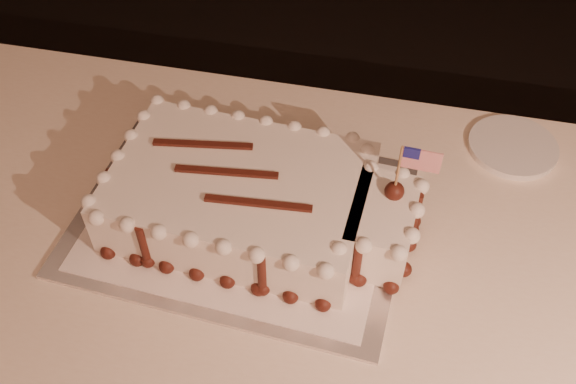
% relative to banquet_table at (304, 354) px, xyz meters
% --- Properties ---
extents(banquet_table, '(2.40, 0.80, 0.75)m').
position_rel_banquet_table_xyz_m(banquet_table, '(0.00, 0.00, 0.00)').
color(banquet_table, '#FEE3C5').
rests_on(banquet_table, ground).
extents(cake_board, '(0.56, 0.44, 0.01)m').
position_rel_banquet_table_xyz_m(cake_board, '(-0.12, 0.03, 0.38)').
color(cake_board, silver).
rests_on(cake_board, banquet_table).
extents(doily, '(0.50, 0.39, 0.00)m').
position_rel_banquet_table_xyz_m(doily, '(-0.12, 0.03, 0.38)').
color(doily, white).
rests_on(doily, cake_board).
extents(sheet_cake, '(0.52, 0.32, 0.20)m').
position_rel_banquet_table_xyz_m(sheet_cake, '(-0.09, 0.03, 0.43)').
color(sheet_cake, white).
rests_on(sheet_cake, doily).
extents(side_plate, '(0.16, 0.16, 0.01)m').
position_rel_banquet_table_xyz_m(side_plate, '(0.33, 0.30, 0.38)').
color(side_plate, silver).
rests_on(side_plate, banquet_table).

